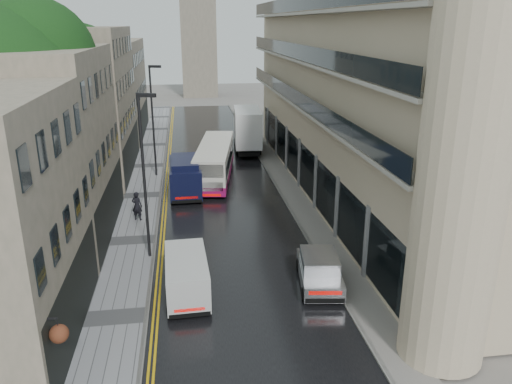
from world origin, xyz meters
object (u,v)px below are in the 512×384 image
object	(u,v)px
pedestrian	(137,206)
lamp_post_near	(144,179)
navy_van	(171,184)
silver_hatchback	(305,285)
cream_bus	(197,172)
white_lorry	(236,134)
tree_far	(61,104)
lamp_post_far	(153,122)
white_van	(168,295)
tree_near	(1,128)

from	to	relation	value
pedestrian	lamp_post_near	xyz separation A→B (m)	(1.08, -5.56, 3.50)
navy_van	lamp_post_near	distance (m)	9.45
silver_hatchback	cream_bus	bearing A→B (deg)	112.51
cream_bus	navy_van	size ratio (longest dim) A/B	1.90
cream_bus	white_lorry	bearing A→B (deg)	76.59
tree_far	cream_bus	size ratio (longest dim) A/B	1.15
lamp_post_far	lamp_post_near	bearing A→B (deg)	-73.38
tree_far	lamp_post_near	world-z (taller)	tree_far
cream_bus	white_van	distance (m)	17.56
navy_van	tree_near	bearing A→B (deg)	-147.94
white_lorry	pedestrian	xyz separation A→B (m)	(-8.24, -16.07, -1.12)
tree_far	lamp_post_near	bearing A→B (deg)	-65.13
white_lorry	silver_hatchback	world-z (taller)	white_lorry
cream_bus	navy_van	bearing A→B (deg)	-117.94
silver_hatchback	white_van	distance (m)	6.29
tree_far	white_lorry	size ratio (longest dim) A/B	1.50
tree_near	cream_bus	bearing A→B (deg)	37.72
silver_hatchback	lamp_post_far	bearing A→B (deg)	117.96
tree_near	white_lorry	distance (m)	24.26
white_van	pedestrian	xyz separation A→B (m)	(-2.27, 11.58, 0.06)
tree_near	silver_hatchback	distance (m)	18.61
cream_bus	lamp_post_near	bearing A→B (deg)	-96.04
cream_bus	tree_near	bearing A→B (deg)	-133.55
navy_van	pedestrian	world-z (taller)	navy_van
tree_far	white_lorry	world-z (taller)	tree_far
tree_far	navy_van	distance (m)	12.18
tree_far	tree_near	bearing A→B (deg)	-91.32
cream_bus	navy_van	distance (m)	3.23
tree_near	lamp_post_near	distance (m)	8.69
lamp_post_far	silver_hatchback	bearing A→B (deg)	-54.58
navy_van	pedestrian	xyz separation A→B (m)	(-2.16, -3.29, -0.38)
pedestrian	silver_hatchback	bearing A→B (deg)	148.26
lamp_post_near	lamp_post_far	xyz separation A→B (m)	(-0.34, 15.75, 0.06)
tree_far	navy_van	xyz separation A→B (m)	(8.55, -7.25, -4.76)
silver_hatchback	pedestrian	bearing A→B (deg)	135.20
tree_far	silver_hatchback	xyz separation A→B (m)	(14.93, -21.77, -5.39)
tree_far	cream_bus	world-z (taller)	tree_far
white_van	lamp_post_far	size ratio (longest dim) A/B	0.49
lamp_post_near	lamp_post_far	size ratio (longest dim) A/B	0.99
white_lorry	lamp_post_near	xyz separation A→B (m)	(-7.16, -21.63, 2.39)
white_van	pedestrian	distance (m)	11.80
pedestrian	tree_far	bearing A→B (deg)	-37.79
tree_far	cream_bus	bearing A→B (deg)	-23.97
tree_near	lamp_post_near	bearing A→B (deg)	-21.78
white_lorry	silver_hatchback	size ratio (longest dim) A/B	1.92
white_lorry	lamp_post_near	world-z (taller)	lamp_post_near
white_van	lamp_post_near	xyz separation A→B (m)	(-1.20, 6.02, 3.56)
cream_bus	white_van	bearing A→B (deg)	-87.22
cream_bus	lamp_post_far	world-z (taller)	lamp_post_far
tree_near	navy_van	world-z (taller)	tree_near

